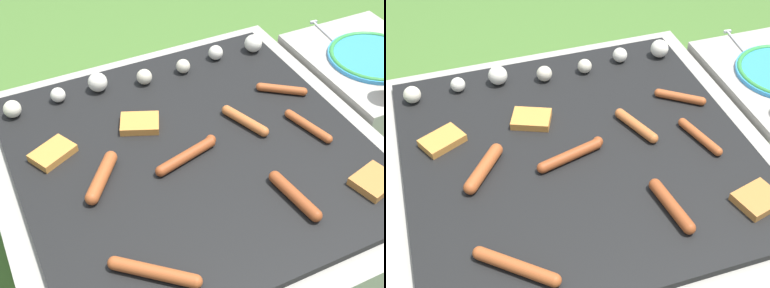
# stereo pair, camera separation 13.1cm
# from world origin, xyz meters

# --- Properties ---
(ground_plane) EXTENTS (14.00, 14.00, 0.00)m
(ground_plane) POSITION_xyz_m (0.00, 0.00, 0.00)
(ground_plane) COLOR #47702D
(grill) EXTENTS (0.96, 0.96, 0.45)m
(grill) POSITION_xyz_m (0.00, 0.00, 0.22)
(grill) COLOR #9E998E
(grill) RESTS_ON ground_plane
(side_ledge) EXTENTS (0.37, 0.47, 0.45)m
(side_ledge) POSITION_xyz_m (0.67, 0.14, 0.22)
(side_ledge) COLOR #9E998E
(side_ledge) RESTS_ON ground_plane
(sausage_mid_left) EXTENTS (0.06, 0.15, 0.02)m
(sausage_mid_left) POSITION_xyz_m (0.30, -0.06, 0.46)
(sausage_mid_left) COLOR #A34C23
(sausage_mid_left) RESTS_ON grill
(sausage_front_right) EXTENTS (0.11, 0.14, 0.03)m
(sausage_front_right) POSITION_xyz_m (-0.24, -0.01, 0.46)
(sausage_front_right) COLOR #A34C23
(sausage_front_right) RESTS_ON grill
(sausage_back_left) EXTENTS (0.12, 0.09, 0.02)m
(sausage_back_left) POSITION_xyz_m (0.33, 0.10, 0.46)
(sausage_back_left) COLOR #A34C23
(sausage_back_left) RESTS_ON grill
(sausage_back_center) EXTENTS (0.18, 0.07, 0.03)m
(sausage_back_center) POSITION_xyz_m (-0.03, -0.03, 0.46)
(sausage_back_center) COLOR #93421E
(sausage_back_center) RESTS_ON grill
(sausage_front_center) EXTENTS (0.16, 0.14, 0.03)m
(sausage_front_center) POSITION_xyz_m (-0.23, -0.30, 0.46)
(sausage_front_center) COLOR #A34C23
(sausage_front_center) RESTS_ON grill
(sausage_mid_right) EXTENTS (0.05, 0.17, 0.03)m
(sausage_mid_right) POSITION_xyz_m (0.13, -0.25, 0.46)
(sausage_mid_right) COLOR #93421E
(sausage_mid_right) RESTS_ON grill
(sausage_front_left) EXTENTS (0.07, 0.14, 0.03)m
(sausage_front_left) POSITION_xyz_m (0.17, 0.03, 0.46)
(sausage_front_left) COLOR #B7602D
(sausage_front_left) RESTS_ON grill
(bread_slice_center) EXTENTS (0.12, 0.11, 0.02)m
(bread_slice_center) POSITION_xyz_m (-0.08, 0.14, 0.46)
(bread_slice_center) COLOR #D18438
(bread_slice_center) RESTS_ON grill
(bread_slice_right) EXTENTS (0.12, 0.11, 0.02)m
(bread_slice_right) POSITION_xyz_m (-0.32, 0.13, 0.46)
(bread_slice_right) COLOR #D18438
(bread_slice_right) RESTS_ON grill
(bread_slice_left) EXTENTS (0.11, 0.10, 0.02)m
(bread_slice_left) POSITION_xyz_m (0.33, -0.29, 0.46)
(bread_slice_left) COLOR #B27033
(bread_slice_left) RESTS_ON grill
(mushroom_row) EXTENTS (0.78, 0.08, 0.05)m
(mushroom_row) POSITION_xyz_m (0.01, 0.33, 0.47)
(mushroom_row) COLOR beige
(mushroom_row) RESTS_ON grill
(plate_colorful) EXTENTS (0.28, 0.28, 0.02)m
(plate_colorful) POSITION_xyz_m (0.67, 0.13, 0.46)
(plate_colorful) COLOR #338CCC
(plate_colorful) RESTS_ON side_ledge
(fork_utensil) EXTENTS (0.03, 0.18, 0.01)m
(fork_utensil) POSITION_xyz_m (0.63, 0.31, 0.45)
(fork_utensil) COLOR silver
(fork_utensil) RESTS_ON side_ledge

